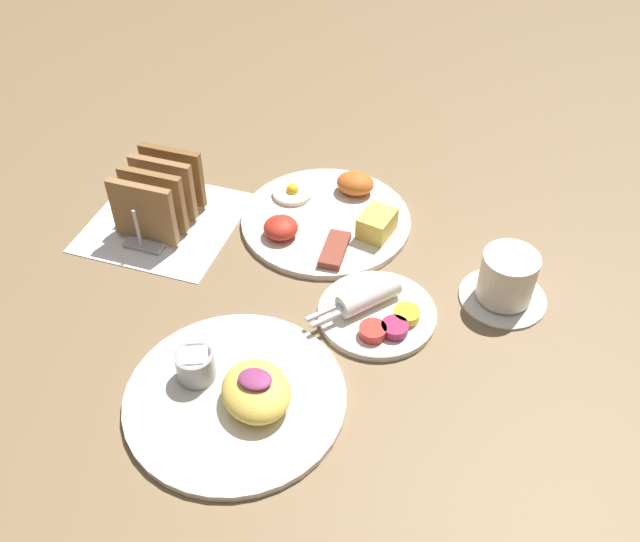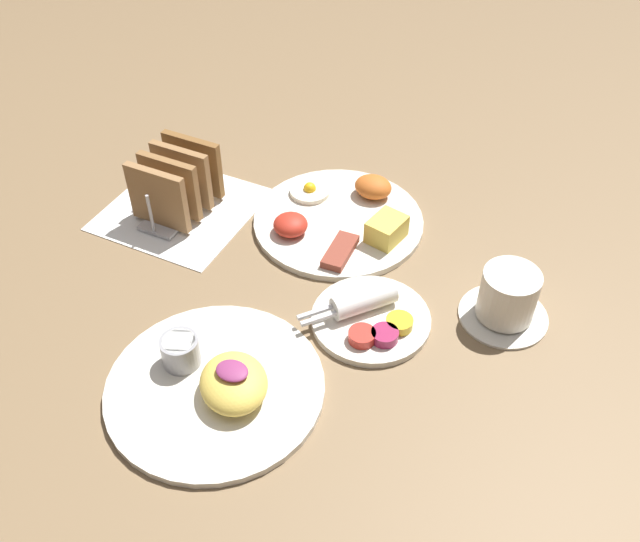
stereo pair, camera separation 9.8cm
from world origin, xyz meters
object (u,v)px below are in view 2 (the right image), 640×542
Objects in this scene: plate_breakfast at (342,219)px; coffee_cup at (507,298)px; plate_foreground at (219,383)px; toast_rack at (177,183)px; plate_condiments at (370,317)px.

plate_breakfast is 2.19× the size of coffee_cup.
toast_rack reaches higher than plate_foreground.
plate_condiments is 0.38m from toast_rack.
plate_breakfast is 0.26m from toast_rack.
toast_rack is 0.52m from coffee_cup.
plate_breakfast is at bearing 163.23° from coffee_cup.
plate_foreground is 0.37m from toast_rack.
toast_rack is (-0.25, 0.28, 0.04)m from plate_foreground.
plate_condiments is at bearing -150.19° from coffee_cup.
toast_rack is at bearing -162.00° from plate_breakfast.
plate_breakfast is 0.21m from plate_condiments.
plate_foreground is 0.39m from coffee_cup.
coffee_cup reaches higher than plate_foreground.
plate_foreground is at bearing -48.52° from toast_rack.
toast_rack reaches higher than plate_breakfast.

